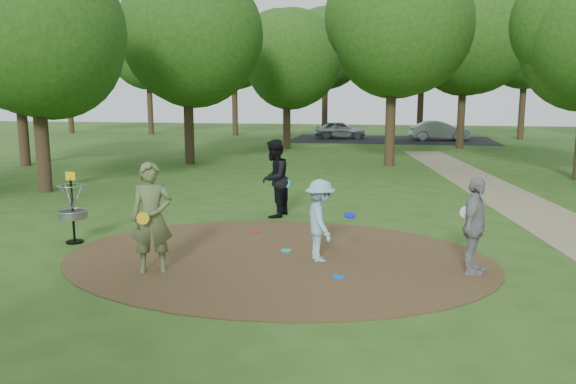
# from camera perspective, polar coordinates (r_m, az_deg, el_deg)

# --- Properties ---
(ground) EXTENTS (100.00, 100.00, 0.00)m
(ground) POSITION_cam_1_polar(r_m,az_deg,el_deg) (11.02, -1.17, -6.70)
(ground) COLOR #2D5119
(ground) RESTS_ON ground
(dirt_clearing) EXTENTS (8.40, 8.40, 0.02)m
(dirt_clearing) POSITION_cam_1_polar(r_m,az_deg,el_deg) (11.02, -1.17, -6.65)
(dirt_clearing) COLOR #47301C
(dirt_clearing) RESTS_ON ground
(parking_lot) EXTENTS (14.00, 8.00, 0.01)m
(parking_lot) POSITION_cam_1_polar(r_m,az_deg,el_deg) (40.46, 10.45, 5.26)
(parking_lot) COLOR black
(parking_lot) RESTS_ON ground
(player_observer_with_disc) EXTENTS (0.85, 0.71, 1.98)m
(player_observer_with_disc) POSITION_cam_1_polar(r_m,az_deg,el_deg) (10.20, -13.66, -2.59)
(player_observer_with_disc) COLOR #5D6A3D
(player_observer_with_disc) RESTS_ON ground
(player_throwing_with_disc) EXTENTS (1.16, 1.16, 1.57)m
(player_throwing_with_disc) POSITION_cam_1_polar(r_m,az_deg,el_deg) (10.65, 3.29, -2.92)
(player_throwing_with_disc) COLOR #8FC5D6
(player_throwing_with_disc) RESTS_ON ground
(player_walking_with_disc) EXTENTS (0.90, 1.08, 2.01)m
(player_walking_with_disc) POSITION_cam_1_polar(r_m,az_deg,el_deg) (14.48, -1.41, 1.39)
(player_walking_with_disc) COLOR black
(player_walking_with_disc) RESTS_ON ground
(player_waiting_with_disc) EXTENTS (0.73, 1.10, 1.73)m
(player_waiting_with_disc) POSITION_cam_1_polar(r_m,az_deg,el_deg) (10.37, 18.41, -3.32)
(player_waiting_with_disc) COLOR gray
(player_waiting_with_disc) RESTS_ON ground
(disc_ground_cyan) EXTENTS (0.22, 0.22, 0.02)m
(disc_ground_cyan) POSITION_cam_1_polar(r_m,az_deg,el_deg) (11.41, -0.19, -5.96)
(disc_ground_cyan) COLOR #19B5C9
(disc_ground_cyan) RESTS_ON dirt_clearing
(disc_ground_blue) EXTENTS (0.22, 0.22, 0.02)m
(disc_ground_blue) POSITION_cam_1_polar(r_m,az_deg,el_deg) (9.85, 5.17, -8.60)
(disc_ground_blue) COLOR blue
(disc_ground_blue) RESTS_ON dirt_clearing
(disc_ground_red) EXTENTS (0.22, 0.22, 0.02)m
(disc_ground_red) POSITION_cam_1_polar(r_m,az_deg,el_deg) (12.89, -3.39, -4.12)
(disc_ground_red) COLOR red
(disc_ground_red) RESTS_ON dirt_clearing
(car_left) EXTENTS (3.81, 1.85, 1.25)m
(car_left) POSITION_cam_1_polar(r_m,az_deg,el_deg) (40.93, 5.32, 6.31)
(car_left) COLOR #A6A8AE
(car_left) RESTS_ON ground
(car_right) EXTENTS (4.19, 1.79, 1.34)m
(car_right) POSITION_cam_1_polar(r_m,az_deg,el_deg) (40.42, 15.14, 6.03)
(car_right) COLOR #95959C
(car_right) RESTS_ON ground
(disc_golf_basket) EXTENTS (0.63, 0.63, 1.54)m
(disc_golf_basket) POSITION_cam_1_polar(r_m,az_deg,el_deg) (12.76, -21.08, -1.04)
(disc_golf_basket) COLOR black
(disc_golf_basket) RESTS_ON ground
(tree_ring) EXTENTS (36.80, 45.68, 9.37)m
(tree_ring) POSITION_cam_1_polar(r_m,az_deg,el_deg) (20.10, 10.67, 15.81)
(tree_ring) COLOR #332316
(tree_ring) RESTS_ON ground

